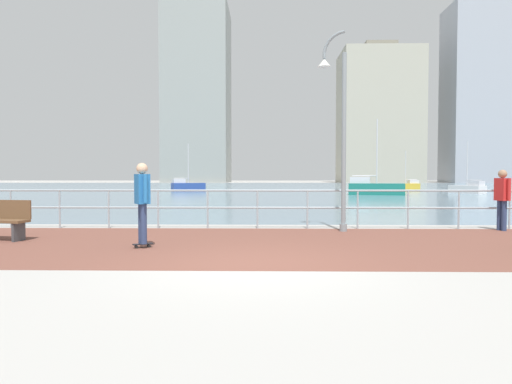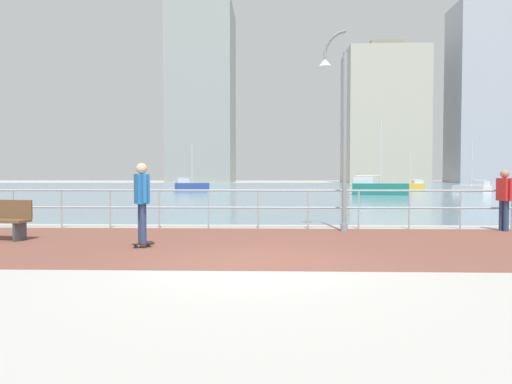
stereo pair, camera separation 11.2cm
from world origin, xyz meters
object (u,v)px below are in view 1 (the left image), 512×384
bystander (502,195)px  sailboat_blue (468,188)px  skateboarder (142,197)px  sailboat_gray (406,186)px  lamppost (338,121)px  sailboat_yellow (375,188)px  sailboat_ivory (187,186)px

bystander → sailboat_blue: (11.18, 26.80, -0.54)m
skateboarder → sailboat_gray: (18.58, 41.92, -0.63)m
bystander → sailboat_gray: 40.02m
lamppost → skateboarder: size_ratio=3.05×
lamppost → sailboat_gray: (14.13, 39.02, -2.52)m
lamppost → sailboat_yellow: 24.50m
sailboat_blue → sailboat_yellow: sailboat_yellow is taller
sailboat_yellow → sailboat_gray: (7.40, 15.58, -0.15)m
bystander → sailboat_ivory: 38.48m
skateboarder → bystander: (8.90, 3.08, -0.08)m
bystander → sailboat_yellow: size_ratio=0.28×
skateboarder → sailboat_yellow: sailboat_yellow is taller
lamppost → bystander: 4.88m
bystander → sailboat_blue: size_ratio=0.36×
sailboat_blue → sailboat_gray: (-1.51, 12.04, -0.02)m
sailboat_yellow → sailboat_ivory: bearing=144.1°
sailboat_ivory → bystander: bearing=-67.5°
sailboat_blue → lamppost: bearing=-120.1°
sailboat_yellow → skateboarder: bearing=-113.0°
lamppost → skateboarder: bearing=-146.9°
lamppost → skateboarder: lamppost is taller
skateboarder → sailboat_blue: (20.08, 29.88, -0.62)m
lamppost → sailboat_ivory: 37.26m
lamppost → sailboat_yellow: size_ratio=0.89×
lamppost → sailboat_ivory: lamppost is taller
lamppost → bystander: lamppost is taller
lamppost → sailboat_blue: size_ratio=1.18×
lamppost → sailboat_yellow: sailboat_yellow is taller
lamppost → bystander: bearing=2.4°
sailboat_blue → skateboarder: bearing=-123.9°
skateboarder → sailboat_yellow: size_ratio=0.29×
lamppost → bystander: (4.46, 0.19, -1.97)m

